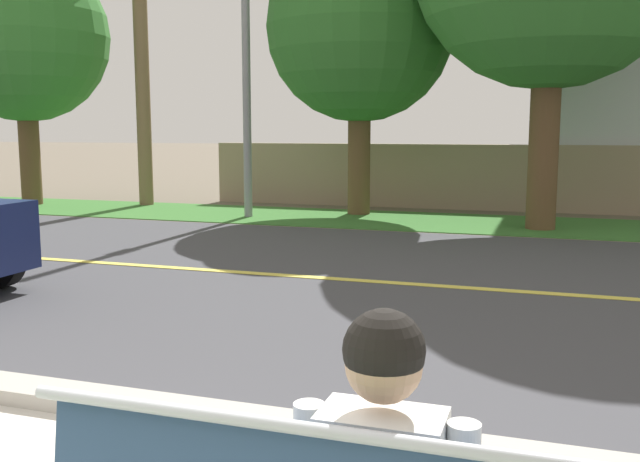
% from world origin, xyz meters
% --- Properties ---
extents(ground_plane, '(140.00, 140.00, 0.00)m').
position_xyz_m(ground_plane, '(0.00, 8.00, 0.00)').
color(ground_plane, '#665B4C').
extents(curb_edge, '(44.00, 0.30, 0.11)m').
position_xyz_m(curb_edge, '(0.00, 2.35, 0.06)').
color(curb_edge, '#ADA89E').
rests_on(curb_edge, ground_plane).
extents(street_asphalt, '(52.00, 8.00, 0.01)m').
position_xyz_m(street_asphalt, '(0.00, 6.50, 0.00)').
color(street_asphalt, '#424247').
rests_on(street_asphalt, ground_plane).
extents(road_centre_line, '(48.00, 0.14, 0.01)m').
position_xyz_m(road_centre_line, '(0.00, 6.50, 0.01)').
color(road_centre_line, '#E0CC4C').
rests_on(road_centre_line, ground_plane).
extents(far_verge_grass, '(48.00, 2.80, 0.02)m').
position_xyz_m(far_verge_grass, '(0.00, 11.98, 0.01)').
color(far_verge_grass, '#38702D').
rests_on(far_verge_grass, ground_plane).
extents(streetlamp, '(0.24, 2.10, 7.03)m').
position_xyz_m(streetlamp, '(-3.86, 11.78, 4.02)').
color(streetlamp, gray).
rests_on(streetlamp, ground_plane).
extents(shade_tree_far_left, '(3.76, 3.76, 6.21)m').
position_xyz_m(shade_tree_far_left, '(-9.41, 12.08, 4.03)').
color(shade_tree_far_left, brown).
rests_on(shade_tree_far_left, ground_plane).
extents(shade_tree_left, '(3.71, 3.71, 6.13)m').
position_xyz_m(shade_tree_left, '(-1.80, 12.64, 3.98)').
color(shade_tree_left, brown).
rests_on(shade_tree_left, ground_plane).
extents(garden_wall, '(13.00, 0.36, 1.40)m').
position_xyz_m(garden_wall, '(0.72, 14.37, 0.70)').
color(garden_wall, gray).
rests_on(garden_wall, ground_plane).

